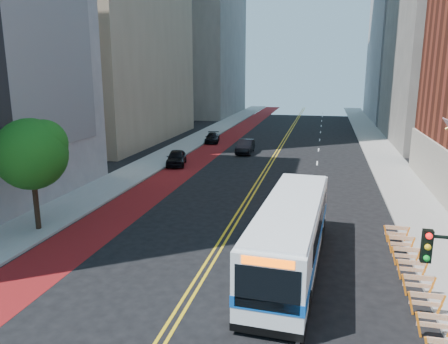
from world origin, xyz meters
name	(u,v)px	position (x,y,z in m)	size (l,w,h in m)	color
ground	(185,302)	(0.00, 0.00, 0.00)	(160.00, 160.00, 0.00)	black
sidewalk_left	(166,156)	(-12.00, 30.00, 0.07)	(4.00, 140.00, 0.15)	gray
sidewalk_right	(390,166)	(12.00, 30.00, 0.07)	(4.00, 140.00, 0.15)	gray
bus_lane_paint	(199,158)	(-8.10, 30.00, 0.00)	(3.60, 140.00, 0.01)	maroon
center_line_inner	(270,161)	(-0.18, 30.00, 0.00)	(0.14, 140.00, 0.01)	gold
center_line_outer	(273,161)	(0.18, 30.00, 0.00)	(0.14, 140.00, 0.01)	gold
lane_dashes	(319,150)	(4.80, 38.00, 0.01)	(0.14, 98.20, 0.01)	silver
construction_barriers	(415,274)	(9.60, 3.42, 0.68)	(1.42, 10.91, 1.00)	orange
street_tree	(32,151)	(-11.24, 6.04, 4.91)	(4.20, 4.20, 6.70)	black
transit_bus	(291,234)	(4.02, 4.32, 1.78)	(3.39, 12.53, 3.41)	white
car_a	(176,158)	(-9.30, 25.75, 0.77)	(1.83, 4.54, 1.55)	black
car_b	(245,146)	(-3.58, 33.87, 0.80)	(1.68, 4.83, 1.59)	black
car_c	(212,138)	(-9.29, 40.41, 0.64)	(1.79, 4.40, 1.28)	black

